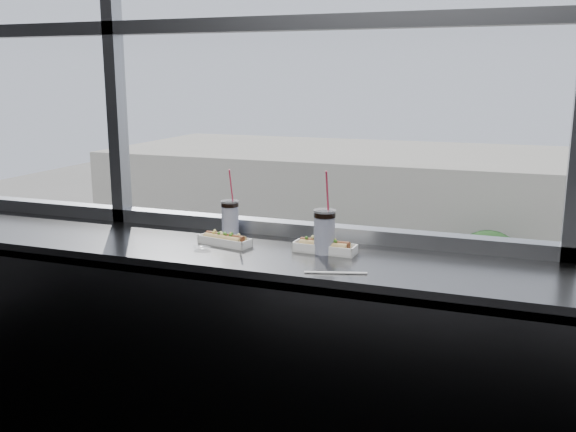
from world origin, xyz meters
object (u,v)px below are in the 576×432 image
(pedestrian_b, at_px, (507,334))
(tree_center, at_px, (488,268))
(loose_straw, at_px, (336,273))
(car_far_b, at_px, (492,360))
(wrapper, at_px, (202,247))
(soda_cup_right, at_px, (324,229))
(car_near_b, at_px, (253,421))
(pedestrian_a, at_px, (344,302))
(car_near_a, at_px, (67,380))
(car_far_a, at_px, (256,324))
(soda_cup_left, at_px, (230,216))
(hotdog_tray_left, at_px, (225,239))
(tree_left, at_px, (323,264))
(hotdog_tray_right, at_px, (325,246))

(pedestrian_b, xyz_separation_m, tree_center, (-1.09, 1.01, 2.79))
(loose_straw, xyz_separation_m, car_far_b, (-0.00, 24.47, -11.10))
(tree_center, bearing_deg, wrapper, -89.95)
(soda_cup_right, height_order, car_near_b, soda_cup_right)
(pedestrian_a, relative_size, tree_center, 0.37)
(wrapper, height_order, car_near_a, wrapper)
(wrapper, relative_size, car_near_a, 0.01)
(car_near_b, relative_size, tree_center, 1.00)
(pedestrian_b, bearing_deg, wrapper, -92.23)
(car_far_b, relative_size, car_far_a, 0.92)
(car_far_a, distance_m, tree_center, 11.32)
(soda_cup_left, height_order, loose_straw, soda_cup_left)
(hotdog_tray_left, xyz_separation_m, soda_cup_left, (-0.05, 0.15, 0.06))
(soda_cup_right, bearing_deg, car_far_a, 113.89)
(hotdog_tray_left, relative_size, tree_center, 0.04)
(pedestrian_a, bearing_deg, car_near_a, -32.20)
(soda_cup_left, height_order, car_far_b, soda_cup_left)
(hotdog_tray_left, height_order, car_near_b, hotdog_tray_left)
(hotdog_tray_left, distance_m, wrapper, 0.12)
(car_near_a, distance_m, pedestrian_b, 19.36)
(pedestrian_b, bearing_deg, car_near_a, -145.43)
(car_near_a, bearing_deg, car_far_a, -37.42)
(tree_center, bearing_deg, pedestrian_a, 177.03)
(tree_center, bearing_deg, loose_straw, -88.75)
(tree_left, bearing_deg, car_near_a, -119.24)
(car_near_b, bearing_deg, hotdog_tray_left, -149.70)
(car_near_b, bearing_deg, car_near_a, 96.86)
(hotdog_tray_right, bearing_deg, car_far_a, 116.65)
(wrapper, bearing_deg, car_near_b, 113.14)
(soda_cup_left, relative_size, loose_straw, 1.33)
(soda_cup_right, distance_m, car_near_b, 21.09)
(hotdog_tray_left, xyz_separation_m, car_far_b, (0.54, 24.25, -11.12))
(hotdog_tray_left, height_order, car_far_b, hotdog_tray_left)
(car_far_b, relative_size, pedestrian_a, 2.69)
(soda_cup_left, bearing_deg, hotdog_tray_right, -13.96)
(soda_cup_left, distance_m, tree_center, 29.32)
(soda_cup_right, distance_m, loose_straw, 0.29)
(hotdog_tray_right, height_order, tree_left, hotdog_tray_right)
(car_far_a, bearing_deg, car_near_b, -154.89)
(car_far_a, relative_size, tree_left, 1.29)
(soda_cup_left, relative_size, wrapper, 3.46)
(hotdog_tray_left, height_order, pedestrian_b, hotdog_tray_left)
(hotdog_tray_right, distance_m, car_far_a, 28.70)
(pedestrian_a, bearing_deg, car_far_a, -35.94)
(car_near_a, bearing_deg, hotdog_tray_left, -144.82)
(wrapper, xyz_separation_m, car_near_b, (-6.99, 16.36, -11.11))
(car_far_b, xyz_separation_m, pedestrian_b, (0.47, 2.99, 0.03))
(wrapper, xyz_separation_m, car_far_b, (0.59, 24.36, -11.11))
(wrapper, relative_size, car_far_b, 0.02)
(soda_cup_left, xyz_separation_m, pedestrian_b, (1.06, 27.09, -11.16))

